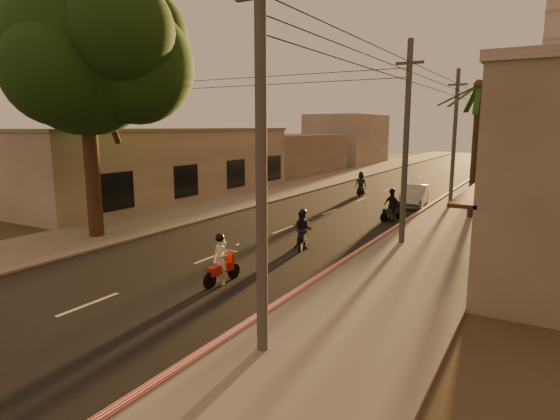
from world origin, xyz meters
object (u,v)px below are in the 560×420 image
(broadleaf_tree, at_px, (93,56))
(scooter_red, at_px, (221,262))
(palm_tree, at_px, (479,93))
(scooter_far_a, at_px, (361,185))
(scooter_mid_a, at_px, (303,230))
(scooter_mid_b, at_px, (392,206))
(parked_car, at_px, (414,196))

(broadleaf_tree, relative_size, scooter_red, 6.68)
(broadleaf_tree, bearing_deg, palm_tree, 43.48)
(scooter_far_a, bearing_deg, palm_tree, -48.25)
(scooter_mid_a, relative_size, scooter_mid_b, 0.94)
(scooter_mid_b, height_order, parked_car, scooter_mid_b)
(palm_tree, bearing_deg, scooter_mid_a, -116.45)
(palm_tree, relative_size, scooter_mid_a, 4.59)
(palm_tree, relative_size, scooter_red, 4.53)
(scooter_far_a, bearing_deg, scooter_mid_b, -75.06)
(parked_car, bearing_deg, scooter_red, -101.63)
(scooter_mid_b, bearing_deg, scooter_far_a, 143.18)
(broadleaf_tree, relative_size, scooter_far_a, 6.37)
(palm_tree, bearing_deg, scooter_red, -109.00)
(broadleaf_tree, distance_m, scooter_far_a, 21.81)
(scooter_mid_b, bearing_deg, palm_tree, 60.46)
(broadleaf_tree, xyz_separation_m, scooter_mid_a, (9.21, 3.00, -7.66))
(palm_tree, relative_size, parked_car, 1.82)
(scooter_mid_b, bearing_deg, scooter_mid_a, -78.32)
(palm_tree, height_order, scooter_far_a, palm_tree)
(scooter_mid_a, height_order, scooter_mid_b, scooter_mid_b)
(scooter_red, xyz_separation_m, parked_car, (1.71, 19.36, -0.06))
(scooter_far_a, distance_m, parked_car, 5.62)
(broadleaf_tree, bearing_deg, scooter_far_a, 73.49)
(palm_tree, relative_size, scooter_far_a, 4.32)
(scooter_mid_a, height_order, parked_car, scooter_mid_a)
(scooter_mid_a, height_order, scooter_far_a, scooter_far_a)
(scooter_mid_a, bearing_deg, scooter_far_a, 84.10)
(scooter_mid_a, relative_size, scooter_far_a, 0.94)
(scooter_mid_b, relative_size, scooter_far_a, 1.00)
(palm_tree, height_order, scooter_red, palm_tree)
(scooter_mid_b, distance_m, scooter_far_a, 9.99)
(broadleaf_tree, height_order, scooter_far_a, broadleaf_tree)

